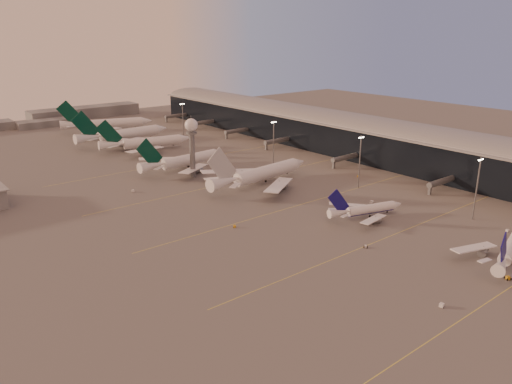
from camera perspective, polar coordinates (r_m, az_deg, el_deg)
ground at (r=167.20m, az=13.96°, el=-7.57°), size 700.00×700.00×0.00m
taxiway_markings at (r=221.94m, az=7.24°, el=-0.70°), size 180.00×185.25×0.02m
terminal at (r=310.37m, az=10.15°, el=6.57°), size 57.00×362.00×23.04m
radar_tower at (r=249.51m, az=-7.37°, el=6.38°), size 6.40×6.40×31.10m
mast_a at (r=209.40m, az=23.95°, el=0.65°), size 3.60×0.56×25.00m
mast_b at (r=235.59m, az=11.78°, el=3.65°), size 3.60×0.56×25.00m
mast_c at (r=269.30m, az=2.02°, el=5.81°), size 3.60×0.56×25.00m
mast_d at (r=340.02m, az=-8.35°, el=8.20°), size 3.60×0.56×25.00m
distant_horizon at (r=437.21m, az=-22.11°, el=7.93°), size 165.00×37.50×9.00m
narrowbody_near at (r=179.76m, az=27.00°, el=-6.13°), size 39.14×30.82×15.64m
narrowbody_mid at (r=201.62m, az=12.45°, el=-2.12°), size 33.87×26.65×13.57m
widebody_white at (r=238.72m, az=0.58°, el=1.79°), size 64.49×51.42×22.71m
greentail_a at (r=268.22m, az=-8.17°, el=3.35°), size 55.45×44.61×20.14m
greentail_b at (r=315.11m, az=-12.41°, el=5.33°), size 57.12×45.68×20.98m
greentail_c at (r=340.15m, az=-14.85°, el=6.16°), size 65.99×53.25×23.96m
greentail_d at (r=382.61m, az=-16.58°, el=7.28°), size 63.60×50.55×23.93m
gsv_truck_a at (r=145.61m, az=20.55°, el=-11.75°), size 6.19×3.03×2.39m
gsv_tug_near at (r=168.08m, az=26.84°, el=-8.76°), size 3.46×4.04×0.99m
gsv_catering_a at (r=205.53m, az=26.87°, el=-3.60°), size 4.64×2.54×3.64m
gsv_tug_mid at (r=174.91m, az=12.42°, el=-6.11°), size 3.23×3.47×0.86m
gsv_truck_b at (r=219.29m, az=13.20°, el=-0.93°), size 6.28×2.67×2.48m
gsv_truck_c at (r=188.04m, az=-2.48°, el=-3.74°), size 4.13×5.20×2.02m
gsv_catering_b at (r=256.45m, az=11.62°, el=2.07°), size 4.88×3.54×3.66m
gsv_tug_far at (r=243.84m, az=-2.28°, el=1.30°), size 4.57×4.26×1.13m
gsv_truck_d at (r=235.06m, az=-13.91°, el=0.28°), size 3.58×6.15×2.34m
gsv_tug_hangar at (r=294.85m, az=-4.56°, el=4.20°), size 3.79×2.73×0.98m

